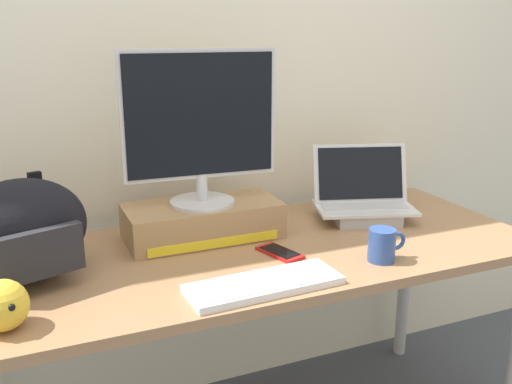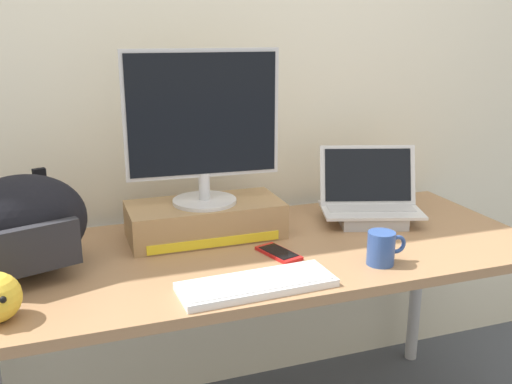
{
  "view_description": "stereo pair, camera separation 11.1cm",
  "coord_description": "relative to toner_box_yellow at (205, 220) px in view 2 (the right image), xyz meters",
  "views": [
    {
      "loc": [
        -0.65,
        -1.52,
        1.4
      ],
      "look_at": [
        0.0,
        0.0,
        0.92
      ],
      "focal_mm": 40.16,
      "sensor_mm": 36.0,
      "label": 1
    },
    {
      "loc": [
        -0.55,
        -1.56,
        1.4
      ],
      "look_at": [
        0.0,
        0.0,
        0.92
      ],
      "focal_mm": 40.16,
      "sensor_mm": 36.0,
      "label": 2
    }
  ],
  "objects": [
    {
      "name": "desk",
      "position": [
        0.12,
        -0.15,
        -0.13
      ],
      "size": [
        1.77,
        0.73,
        0.74
      ],
      "color": "#99704C",
      "rests_on": "ground"
    },
    {
      "name": "back_wall",
      "position": [
        0.12,
        0.31,
        0.5
      ],
      "size": [
        7.0,
        0.1,
        2.6
      ],
      "primitive_type": "cube",
      "color": "silver",
      "rests_on": "ground"
    },
    {
      "name": "messenger_backpack",
      "position": [
        -0.54,
        -0.11,
        0.08
      ],
      "size": [
        0.42,
        0.34,
        0.28
      ],
      "rotation": [
        0.0,
        0.0,
        0.32
      ],
      "color": "black",
      "rests_on": "desk"
    },
    {
      "name": "open_laptop",
      "position": [
        0.58,
        -0.04,
        -0.01
      ],
      "size": [
        0.39,
        0.31,
        0.25
      ],
      "rotation": [
        0.0,
        0.0,
        -0.31
      ],
      "color": "#ADADB2",
      "rests_on": "desk"
    },
    {
      "name": "external_keyboard",
      "position": [
        0.03,
        -0.42,
        -0.05
      ],
      "size": [
        0.42,
        0.16,
        0.02
      ],
      "rotation": [
        0.0,
        0.0,
        0.04
      ],
      "color": "white",
      "rests_on": "desk"
    },
    {
      "name": "coffee_mug",
      "position": [
        0.42,
        -0.39,
        -0.01
      ],
      "size": [
        0.12,
        0.08,
        0.1
      ],
      "color": "#2D4C93",
      "rests_on": "desk"
    },
    {
      "name": "cell_phone",
      "position": [
        0.17,
        -0.23,
        -0.05
      ],
      "size": [
        0.11,
        0.17,
        0.01
      ],
      "rotation": [
        0.0,
        0.0,
        0.29
      ],
      "color": "red",
      "rests_on": "desk"
    },
    {
      "name": "desktop_monitor",
      "position": [
        -0.0,
        -0.0,
        0.31
      ],
      "size": [
        0.48,
        0.21,
        0.48
      ],
      "rotation": [
        0.0,
        0.0,
        -0.06
      ],
      "color": "silver",
      "rests_on": "toner_box_yellow"
    },
    {
      "name": "toner_box_yellow",
      "position": [
        0.0,
        0.0,
        0.0
      ],
      "size": [
        0.49,
        0.23,
        0.11
      ],
      "color": "#9E7A51",
      "rests_on": "desk"
    }
  ]
}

